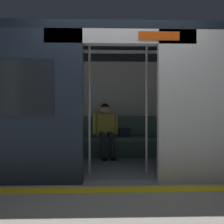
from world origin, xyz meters
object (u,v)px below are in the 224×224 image
at_px(bench_seat, 114,141).
at_px(person_seated, 106,127).
at_px(grab_pole_door, 89,108).
at_px(train_car, 112,85).
at_px(book, 85,136).
at_px(handbag, 125,133).
at_px(grab_pole_far, 147,108).

bearing_deg(bench_seat, person_seated, 15.24).
height_order(bench_seat, grab_pole_door, grab_pole_door).
xyz_separation_m(train_car, bench_seat, (-0.08, -0.93, -1.15)).
height_order(train_car, book, train_car).
xyz_separation_m(person_seated, book, (0.45, -0.07, -0.21)).
height_order(person_seated, handbag, person_seated).
xyz_separation_m(train_car, grab_pole_door, (0.39, 0.61, -0.42)).
relative_size(handbag, grab_pole_far, 0.12).
height_order(handbag, grab_pole_door, grab_pole_door).
distance_m(train_car, handbag, 1.41).
xyz_separation_m(train_car, person_seated, (0.12, -0.88, -0.82)).
height_order(person_seated, grab_pole_far, grab_pole_far).
relative_size(book, grab_pole_far, 0.10).
xyz_separation_m(bench_seat, grab_pole_far, (-0.46, 1.49, 0.72)).
distance_m(handbag, grab_pole_far, 1.65).
bearing_deg(bench_seat, grab_pole_far, 107.23).
height_order(bench_seat, person_seated, person_seated).
bearing_deg(grab_pole_far, bench_seat, -72.77).
distance_m(train_car, grab_pole_far, 0.88).
xyz_separation_m(book, grab_pole_far, (-1.10, 1.50, 0.61)).
relative_size(handbag, grab_pole_door, 0.12).
distance_m(bench_seat, handbag, 0.31).
bearing_deg(book, person_seated, 161.85).
relative_size(book, grab_pole_door, 0.10).
relative_size(person_seated, book, 5.28).
relative_size(train_car, person_seated, 5.51).
distance_m(bench_seat, person_seated, 0.38).
distance_m(grab_pole_door, grab_pole_far, 0.92).
bearing_deg(train_car, person_seated, -82.47).
bearing_deg(person_seated, handbag, -165.37).
bearing_deg(bench_seat, train_car, 85.35).
relative_size(train_car, grab_pole_door, 3.03).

